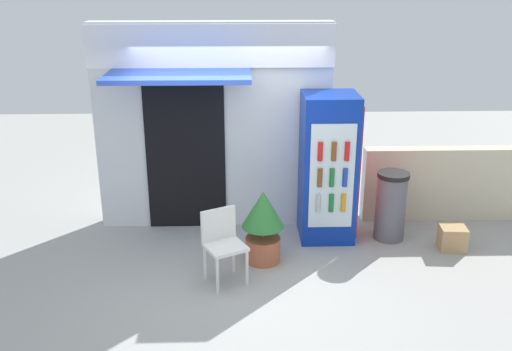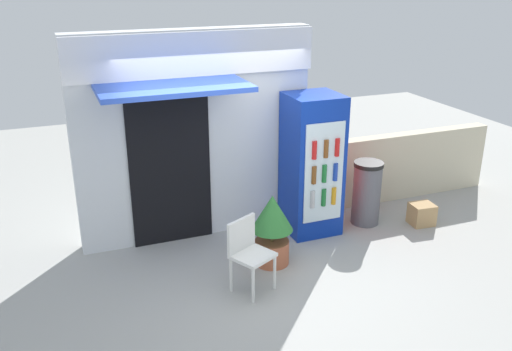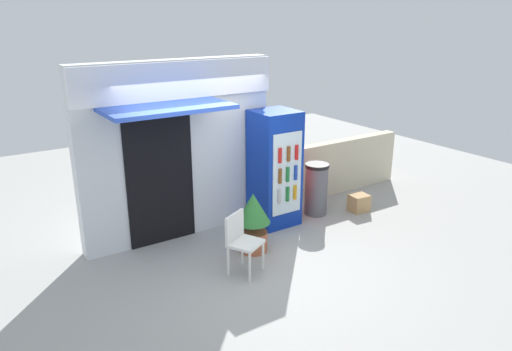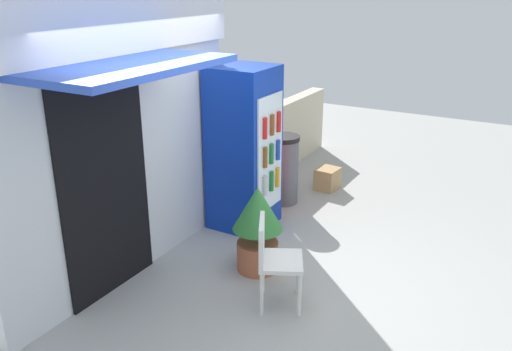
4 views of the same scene
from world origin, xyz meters
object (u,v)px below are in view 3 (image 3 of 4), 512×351
at_px(potted_plant_near_shop, 253,219).
at_px(trash_bin, 316,189).
at_px(cardboard_box, 359,203).
at_px(drink_cooler, 275,168).
at_px(plastic_chair, 241,238).

distance_m(potted_plant_near_shop, trash_bin, 1.81).
bearing_deg(cardboard_box, trash_bin, 154.89).
bearing_deg(drink_cooler, trash_bin, -6.76).
bearing_deg(trash_bin, potted_plant_near_shop, -161.40).
bearing_deg(drink_cooler, plastic_chair, -140.81).
xyz_separation_m(plastic_chair, potted_plant_near_shop, (0.48, 0.43, 0.01)).
bearing_deg(potted_plant_near_shop, trash_bin, 18.60).
xyz_separation_m(plastic_chair, trash_bin, (2.20, 1.01, -0.04)).
relative_size(drink_cooler, trash_bin, 2.09).
relative_size(drink_cooler, cardboard_box, 5.95).
bearing_deg(cardboard_box, plastic_chair, -167.21).
height_order(drink_cooler, potted_plant_near_shop, drink_cooler).
distance_m(drink_cooler, trash_bin, 0.98).
relative_size(plastic_chair, potted_plant_near_shop, 0.93).
height_order(drink_cooler, plastic_chair, drink_cooler).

